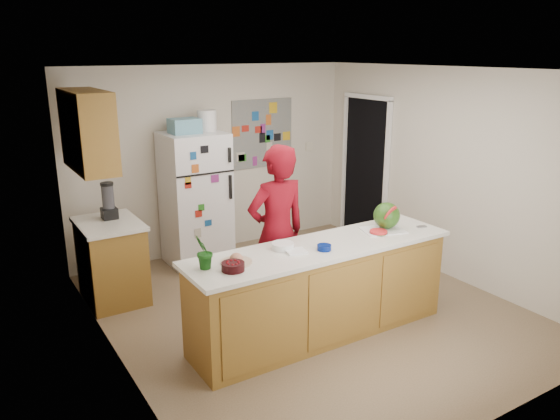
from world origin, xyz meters
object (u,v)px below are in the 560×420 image
refrigerator (196,199)px  person (277,234)px  cherry_bowl (233,267)px  watermelon (387,216)px

refrigerator → person: 1.83m
refrigerator → cherry_bowl: 2.59m
refrigerator → person: bearing=-87.0°
refrigerator → watermelon: size_ratio=6.33×
person → cherry_bowl: bearing=37.4°
person → watermelon: person is taller
watermelon → cherry_bowl: watermelon is taller
person → watermelon: (1.00, -0.50, 0.16)m
watermelon → cherry_bowl: size_ratio=1.39×
refrigerator → cherry_bowl: (-0.73, -2.48, 0.11)m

